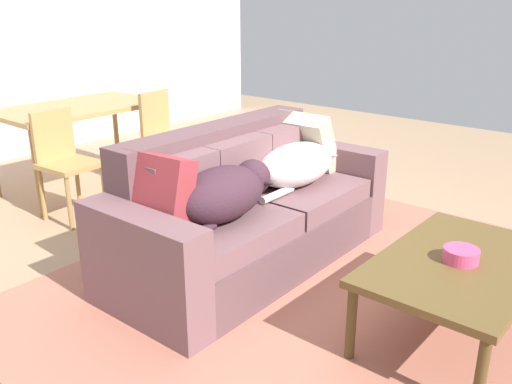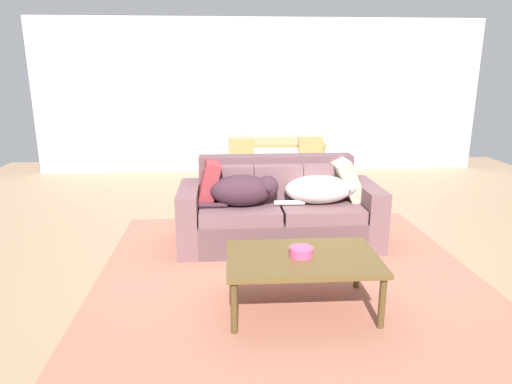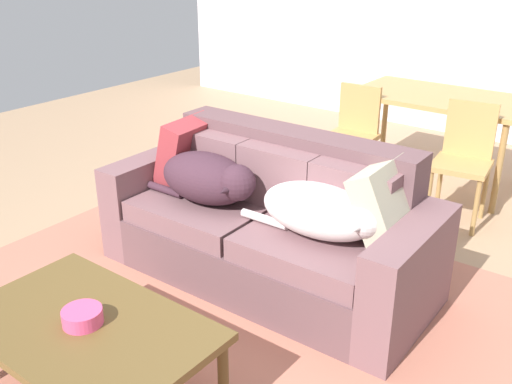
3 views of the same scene
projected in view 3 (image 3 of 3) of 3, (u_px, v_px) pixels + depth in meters
The scene contains 13 objects.
ground_plane at pixel (250, 297), 3.55m from camera, with size 10.00×10.00×0.00m, color tan.
back_partition at pixel (492, 8), 5.93m from camera, with size 8.00×0.12×2.70m, color silver.
area_rug at pixel (184, 334), 3.20m from camera, with size 3.40×3.32×0.01m, color #B36B56.
couch at pixel (271, 226), 3.65m from camera, with size 2.09×0.90×0.91m.
dog_on_left_cushion at pixel (209, 179), 3.63m from camera, with size 0.81×0.39×0.31m.
dog_on_right_cushion at pixel (322, 211), 3.23m from camera, with size 0.86×0.40×0.29m.
throw_pillow_by_left_arm at pixel (187, 152), 3.96m from camera, with size 0.15×0.45×0.45m, color maroon.
throw_pillow_by_right_arm at pixel (388, 206), 3.16m from camera, with size 0.15×0.45×0.45m, color #B0AA8F.
coffee_table at pixel (86, 332), 2.58m from camera, with size 1.14×0.72×0.44m.
bowl_on_coffee_table at pixel (82, 317), 2.56m from camera, with size 0.18×0.18×0.07m, color #EA4C7F.
dining_table at pixel (439, 103), 5.00m from camera, with size 1.42×0.85×0.78m.
dining_chair_near_left at pixel (353, 131), 4.96m from camera, with size 0.43×0.43×0.87m.
dining_chair_near_right at pixel (464, 156), 4.35m from camera, with size 0.45×0.45×0.90m.
Camera 3 is at (1.85, -2.36, 1.99)m, focal length 41.14 mm.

